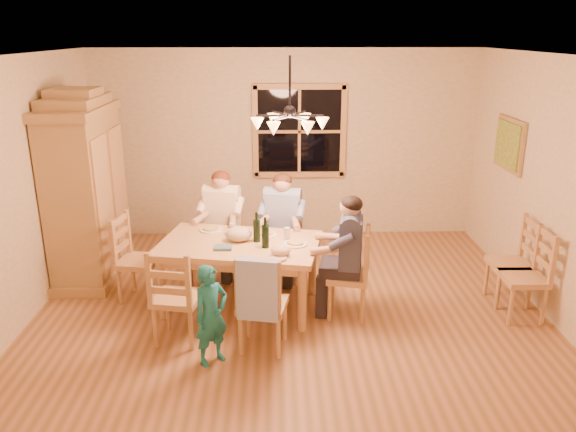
{
  "coord_description": "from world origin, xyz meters",
  "views": [
    {
      "loc": [
        -0.14,
        -5.51,
        2.92
      ],
      "look_at": [
        -0.02,
        0.1,
        1.06
      ],
      "focal_mm": 35.0,
      "sensor_mm": 36.0,
      "label": 1
    }
  ],
  "objects_px": {
    "armoire": "(87,193)",
    "wine_bottle_b": "(265,233)",
    "chair_far_left": "(223,252)",
    "adult_slate_man": "(349,242)",
    "chandelier": "(290,121)",
    "dining_table": "(240,251)",
    "chair_spare_front": "(508,277)",
    "chair_end_right": "(347,289)",
    "wine_bottle_a": "(257,227)",
    "chair_far_right": "(283,256)",
    "child": "(211,315)",
    "chair_near_left": "(179,312)",
    "adult_plaid_man": "(282,214)",
    "chair_near_right": "(263,319)",
    "chair_spare_back": "(521,291)",
    "adult_woman": "(222,211)",
    "chair_end_left": "(140,274)"
  },
  "relations": [
    {
      "from": "chair_end_left",
      "to": "adult_woman",
      "type": "distance_m",
      "value": 1.22
    },
    {
      "from": "chair_far_right",
      "to": "adult_woman",
      "type": "bearing_deg",
      "value": -0.0
    },
    {
      "from": "chair_far_left",
      "to": "chair_far_right",
      "type": "relative_size",
      "value": 1.0
    },
    {
      "from": "chandelier",
      "to": "dining_table",
      "type": "bearing_deg",
      "value": 166.66
    },
    {
      "from": "wine_bottle_b",
      "to": "child",
      "type": "relative_size",
      "value": 0.34
    },
    {
      "from": "armoire",
      "to": "adult_woman",
      "type": "bearing_deg",
      "value": -1.39
    },
    {
      "from": "chandelier",
      "to": "dining_table",
      "type": "height_order",
      "value": "chandelier"
    },
    {
      "from": "armoire",
      "to": "chair_near_right",
      "type": "height_order",
      "value": "armoire"
    },
    {
      "from": "adult_plaid_man",
      "to": "child",
      "type": "height_order",
      "value": "adult_plaid_man"
    },
    {
      "from": "dining_table",
      "to": "adult_plaid_man",
      "type": "height_order",
      "value": "adult_plaid_man"
    },
    {
      "from": "chair_end_left",
      "to": "adult_plaid_man",
      "type": "distance_m",
      "value": 1.78
    },
    {
      "from": "chair_spare_front",
      "to": "adult_slate_man",
      "type": "bearing_deg",
      "value": 98.76
    },
    {
      "from": "adult_woman",
      "to": "chair_far_right",
      "type": "bearing_deg",
      "value": 180.0
    },
    {
      "from": "chair_near_left",
      "to": "chair_spare_front",
      "type": "bearing_deg",
      "value": 22.64
    },
    {
      "from": "child",
      "to": "wine_bottle_a",
      "type": "bearing_deg",
      "value": 30.2
    },
    {
      "from": "chair_near_right",
      "to": "chair_spare_back",
      "type": "distance_m",
      "value": 2.78
    },
    {
      "from": "adult_plaid_man",
      "to": "chair_spare_front",
      "type": "distance_m",
      "value": 2.66
    },
    {
      "from": "adult_woman",
      "to": "chair_spare_back",
      "type": "distance_m",
      "value": 3.5
    },
    {
      "from": "chair_end_left",
      "to": "chair_spare_front",
      "type": "distance_m",
      "value": 4.15
    },
    {
      "from": "adult_plaid_man",
      "to": "chair_spare_back",
      "type": "relative_size",
      "value": 0.88
    },
    {
      "from": "chair_spare_back",
      "to": "chair_spare_front",
      "type": "bearing_deg",
      "value": 0.98
    },
    {
      "from": "chair_near_right",
      "to": "chair_end_right",
      "type": "xyz_separation_m",
      "value": [
        0.89,
        0.64,
        0.0
      ]
    },
    {
      "from": "chair_far_right",
      "to": "armoire",
      "type": "bearing_deg",
      "value": 6.5
    },
    {
      "from": "chair_end_right",
      "to": "wine_bottle_a",
      "type": "distance_m",
      "value": 1.17
    },
    {
      "from": "wine_bottle_a",
      "to": "chandelier",
      "type": "bearing_deg",
      "value": -22.23
    },
    {
      "from": "chair_near_left",
      "to": "wine_bottle_b",
      "type": "distance_m",
      "value": 1.19
    },
    {
      "from": "chandelier",
      "to": "chair_spare_front",
      "type": "bearing_deg",
      "value": 3.82
    },
    {
      "from": "chair_far_right",
      "to": "chair_near_left",
      "type": "bearing_deg",
      "value": 64.8
    },
    {
      "from": "armoire",
      "to": "wine_bottle_b",
      "type": "xyz_separation_m",
      "value": [
        2.17,
        -1.06,
        -0.13
      ]
    },
    {
      "from": "chair_end_right",
      "to": "chair_spare_back",
      "type": "xyz_separation_m",
      "value": [
        1.84,
        -0.1,
        0.0
      ]
    },
    {
      "from": "wine_bottle_a",
      "to": "chair_spare_front",
      "type": "distance_m",
      "value": 2.87
    },
    {
      "from": "chair_spare_front",
      "to": "chair_spare_back",
      "type": "distance_m",
      "value": 0.36
    },
    {
      "from": "adult_plaid_man",
      "to": "chair_spare_front",
      "type": "relative_size",
      "value": 0.88
    },
    {
      "from": "chandelier",
      "to": "wine_bottle_a",
      "type": "height_order",
      "value": "chandelier"
    },
    {
      "from": "armoire",
      "to": "adult_woman",
      "type": "xyz_separation_m",
      "value": [
        1.62,
        -0.04,
        -0.22
      ]
    },
    {
      "from": "chair_end_right",
      "to": "chair_spare_front",
      "type": "bearing_deg",
      "value": -71.13
    },
    {
      "from": "chair_near_right",
      "to": "chair_end_left",
      "type": "relative_size",
      "value": 1.0
    },
    {
      "from": "chair_near_right",
      "to": "child",
      "type": "distance_m",
      "value": 0.55
    },
    {
      "from": "chair_far_left",
      "to": "adult_slate_man",
      "type": "xyz_separation_m",
      "value": [
        1.42,
        -1.08,
        0.54
      ]
    },
    {
      "from": "adult_woman",
      "to": "adult_slate_man",
      "type": "relative_size",
      "value": 1.0
    },
    {
      "from": "chair_far_right",
      "to": "wine_bottle_a",
      "type": "relative_size",
      "value": 3.0
    },
    {
      "from": "dining_table",
      "to": "chair_spare_front",
      "type": "xyz_separation_m",
      "value": [
        2.99,
        0.04,
        -0.35
      ]
    },
    {
      "from": "adult_slate_man",
      "to": "wine_bottle_a",
      "type": "relative_size",
      "value": 2.65
    },
    {
      "from": "chair_near_left",
      "to": "chair_near_right",
      "type": "bearing_deg",
      "value": 0.0
    },
    {
      "from": "chair_far_right",
      "to": "adult_plaid_man",
      "type": "distance_m",
      "value": 0.54
    },
    {
      "from": "armoire",
      "to": "wine_bottle_b",
      "type": "bearing_deg",
      "value": -26.08
    },
    {
      "from": "chair_far_right",
      "to": "chair_spare_front",
      "type": "height_order",
      "value": "same"
    },
    {
      "from": "chair_far_left",
      "to": "chair_spare_front",
      "type": "distance_m",
      "value": 3.36
    },
    {
      "from": "chair_near_right",
      "to": "chair_spare_back",
      "type": "height_order",
      "value": "same"
    },
    {
      "from": "chair_near_left",
      "to": "adult_plaid_man",
      "type": "relative_size",
      "value": 1.13
    }
  ]
}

